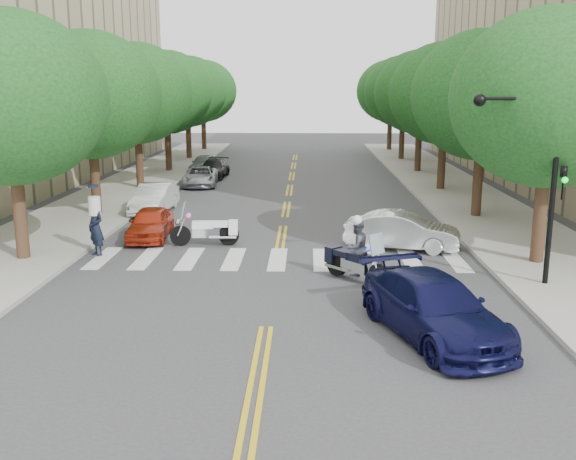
{
  "coord_description": "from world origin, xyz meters",
  "views": [
    {
      "loc": [
        0.99,
        -15.22,
        5.92
      ],
      "look_at": [
        0.39,
        5.45,
        1.3
      ],
      "focal_mm": 40.0,
      "sensor_mm": 36.0,
      "label": 1
    }
  ],
  "objects_px": {
    "motorcycle_police": "(355,252)",
    "sedan_blue": "(434,308)",
    "officer_standing": "(96,227)",
    "convertible": "(402,231)",
    "motorcycle_parked": "(211,230)"
  },
  "relations": [
    {
      "from": "convertible",
      "to": "motorcycle_police",
      "type": "bearing_deg",
      "value": 168.04
    },
    {
      "from": "officer_standing",
      "to": "convertible",
      "type": "relative_size",
      "value": 0.49
    },
    {
      "from": "sedan_blue",
      "to": "officer_standing",
      "type": "bearing_deg",
      "value": 126.12
    },
    {
      "from": "motorcycle_police",
      "to": "officer_standing",
      "type": "distance_m",
      "value": 9.45
    },
    {
      "from": "motorcycle_parked",
      "to": "convertible",
      "type": "relative_size",
      "value": 0.62
    },
    {
      "from": "officer_standing",
      "to": "convertible",
      "type": "xyz_separation_m",
      "value": [
        11.06,
        1.26,
        -0.34
      ]
    },
    {
      "from": "convertible",
      "to": "sedan_blue",
      "type": "bearing_deg",
      "value": -168.6
    },
    {
      "from": "motorcycle_police",
      "to": "sedan_blue",
      "type": "distance_m",
      "value": 4.8
    },
    {
      "from": "officer_standing",
      "to": "convertible",
      "type": "height_order",
      "value": "officer_standing"
    },
    {
      "from": "officer_standing",
      "to": "sedan_blue",
      "type": "xyz_separation_m",
      "value": [
        10.57,
        -7.37,
        -0.29
      ]
    },
    {
      "from": "motorcycle_parked",
      "to": "motorcycle_police",
      "type": "bearing_deg",
      "value": -135.94
    },
    {
      "from": "motorcycle_police",
      "to": "officer_standing",
      "type": "bearing_deg",
      "value": -59.44
    },
    {
      "from": "motorcycle_police",
      "to": "sedan_blue",
      "type": "height_order",
      "value": "motorcycle_police"
    },
    {
      "from": "motorcycle_parked",
      "to": "sedan_blue",
      "type": "height_order",
      "value": "motorcycle_parked"
    },
    {
      "from": "motorcycle_parked",
      "to": "convertible",
      "type": "distance_m",
      "value": 7.21
    }
  ]
}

